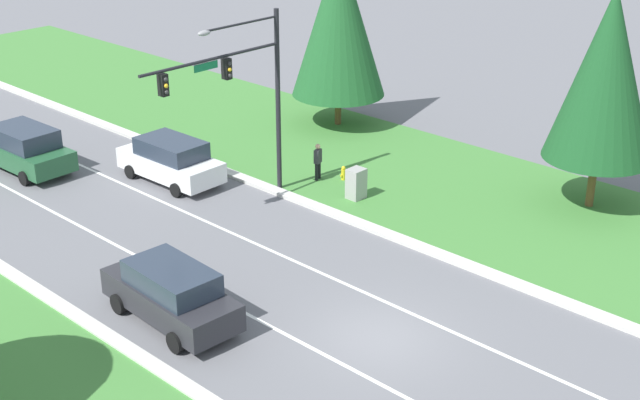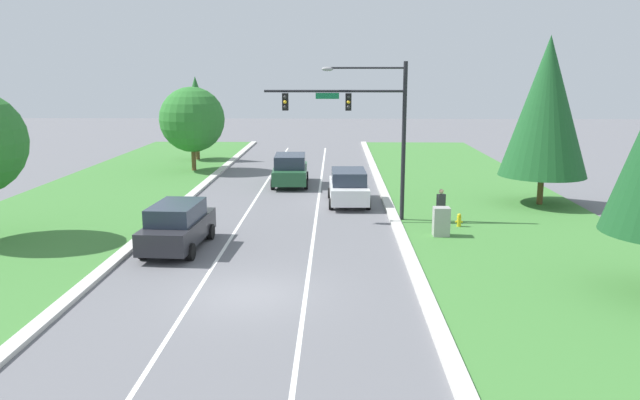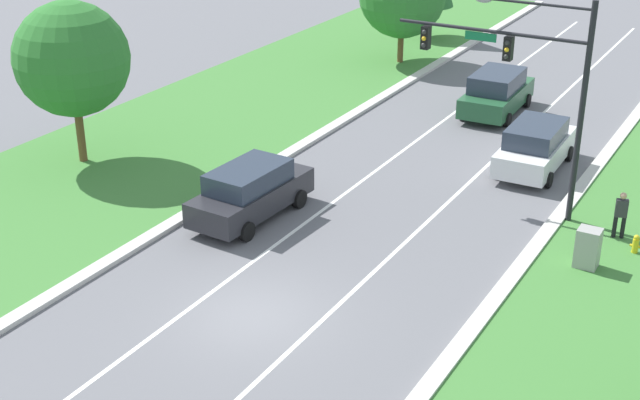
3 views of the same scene
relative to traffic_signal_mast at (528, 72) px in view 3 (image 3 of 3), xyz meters
name	(u,v)px [view 3 (image 3 of 3)]	position (x,y,z in m)	size (l,w,h in m)	color
ground_plane	(254,315)	(-4.09, -10.45, -5.05)	(160.00, 160.00, 0.00)	slate
curb_strip_right	(440,372)	(1.56, -10.45, -4.97)	(0.50, 90.00, 0.15)	beige
curb_strip_left	(102,265)	(-9.74, -10.45, -4.97)	(0.50, 90.00, 0.15)	beige
lane_stripe_inner_left	(202,299)	(-5.89, -10.45, -5.04)	(0.14, 81.00, 0.01)	white
lane_stripe_inner_right	(309,333)	(-2.29, -10.45, -5.04)	(0.14, 81.00, 0.01)	white
traffic_signal_mast	(528,72)	(0.00, 0.00, 0.00)	(6.70, 0.41, 7.61)	black
forest_suv	(497,92)	(-4.22, 9.79, -4.04)	(2.42, 5.12, 1.98)	#235633
charcoal_suv	(251,191)	(-7.75, -5.12, -4.06)	(2.32, 5.08, 1.92)	#28282D
white_suv	(535,146)	(-0.61, 4.06, -4.08)	(2.30, 4.99, 1.89)	white
utility_cabinet	(588,249)	(3.30, -3.03, -4.37)	(0.70, 0.60, 1.35)	#9E9E99
pedestrian	(621,214)	(3.69, -0.51, -4.11)	(0.43, 0.33, 1.69)	black
fire_hydrant	(635,245)	(4.41, -1.34, -4.70)	(0.34, 0.20, 0.70)	gold
oak_far_left_tree	(72,59)	(-16.44, -4.20, -0.81)	(4.45, 4.45, 6.46)	brown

